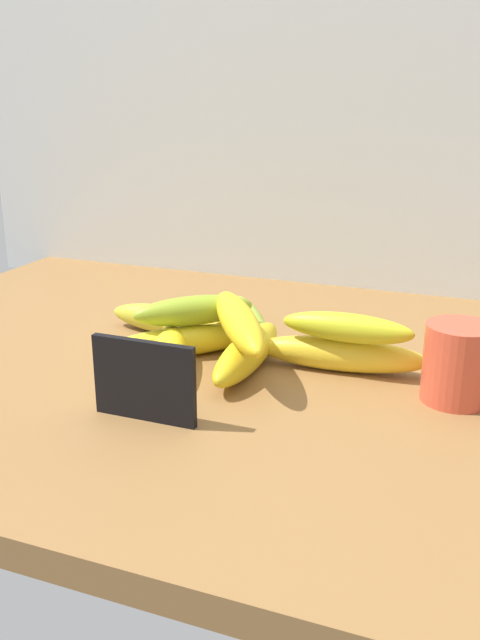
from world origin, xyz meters
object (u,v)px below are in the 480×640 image
at_px(banana_0, 169,354).
at_px(banana_1, 184,341).
at_px(banana_7, 239,321).
at_px(chalkboard_sign, 145,384).
at_px(banana_3, 247,353).
at_px(banana_4, 167,320).
at_px(banana_6, 191,324).
at_px(banana_2, 248,319).
at_px(banana_9, 347,328).
at_px(coffee_mug, 461,363).
at_px(banana_8, 194,310).
at_px(banana_5, 341,354).

relative_size(banana_0, banana_1, 0.98).
xyz_separation_m(banana_1, banana_7, (0.08, -0.02, 0.04)).
bearing_deg(banana_0, chalkboard_sign, -73.83).
distance_m(chalkboard_sign, banana_3, 0.17).
height_order(chalkboard_sign, banana_1, chalkboard_sign).
xyz_separation_m(banana_1, banana_4, (-0.06, 0.06, 0.00)).
bearing_deg(banana_1, banana_6, 107.01).
bearing_deg(chalkboard_sign, banana_2, 89.46).
height_order(banana_0, banana_3, banana_3).
distance_m(banana_0, banana_1, 0.05).
height_order(chalkboard_sign, banana_2, chalkboard_sign).
bearing_deg(banana_4, banana_0, -61.63).
bearing_deg(banana_6, banana_9, -11.70).
bearing_deg(banana_7, banana_3, 52.23).
xyz_separation_m(chalkboard_sign, banana_4, (-0.10, 0.23, -0.02)).
bearing_deg(coffee_mug, banana_7, -177.45).
height_order(coffee_mug, banana_0, coffee_mug).
bearing_deg(banana_2, banana_8, -109.19).
distance_m(coffee_mug, banana_4, 0.39).
xyz_separation_m(banana_2, banana_3, (0.05, -0.12, 0.00)).
xyz_separation_m(chalkboard_sign, banana_8, (-0.03, 0.18, 0.02)).
bearing_deg(banana_1, banana_9, 3.59).
height_order(banana_1, banana_2, banana_1).
bearing_deg(banana_4, banana_3, -28.06).
xyz_separation_m(chalkboard_sign, banana_1, (-0.04, 0.17, -0.02)).
height_order(banana_8, banana_9, same).
xyz_separation_m(banana_3, banana_8, (-0.08, 0.03, 0.03)).
bearing_deg(chalkboard_sign, banana_9, 49.25).
height_order(banana_2, banana_6, banana_6).
bearing_deg(coffee_mug, banana_4, 168.84).
bearing_deg(chalkboard_sign, banana_5, 52.02).
bearing_deg(banana_4, banana_5, -9.09).
distance_m(banana_1, banana_5, 0.19).
bearing_deg(coffee_mug, banana_2, 156.62).
height_order(banana_1, banana_4, banana_4).
bearing_deg(banana_2, banana_4, -154.35).
distance_m(banana_2, banana_4, 0.11).
bearing_deg(banana_9, banana_7, -162.35).
height_order(coffee_mug, banana_8, coffee_mug).
xyz_separation_m(banana_1, banana_9, (0.20, 0.01, 0.04)).
distance_m(chalkboard_sign, banana_2, 0.28).
xyz_separation_m(chalkboard_sign, banana_5, (0.15, 0.19, -0.02)).
xyz_separation_m(banana_5, banana_6, (-0.21, 0.04, -0.00)).
height_order(coffee_mug, banana_7, coffee_mug).
xyz_separation_m(chalkboard_sign, banana_9, (0.16, 0.19, 0.02)).
bearing_deg(banana_0, banana_4, 118.37).
bearing_deg(banana_2, chalkboard_sign, -90.54).
xyz_separation_m(banana_2, banana_4, (-0.10, -0.05, 0.00)).
xyz_separation_m(banana_4, banana_8, (0.06, -0.05, 0.04)).
relative_size(banana_5, banana_7, 0.96).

